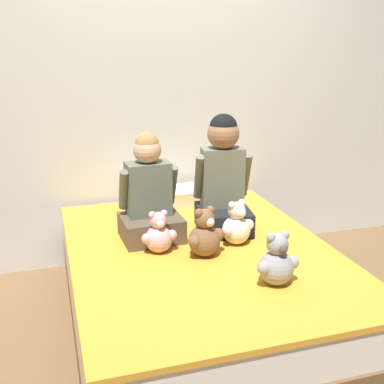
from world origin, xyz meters
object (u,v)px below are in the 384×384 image
child_on_left (149,197)px  teddy_bear_held_by_right_child (237,226)px  teddy_bear_between_children (205,236)px  teddy_bear_at_foot_of_bed (277,262)px  teddy_bear_held_by_left_child (159,235)px  pillow_at_headboard (166,197)px  bed (201,287)px  child_on_right (223,180)px

child_on_left → teddy_bear_held_by_right_child: 0.53m
teddy_bear_between_children → teddy_bear_at_foot_of_bed: size_ratio=1.04×
teddy_bear_at_foot_of_bed → teddy_bear_held_by_left_child: bearing=125.5°
teddy_bear_at_foot_of_bed → pillow_at_headboard: (-0.22, 1.27, -0.06)m
bed → child_on_left: bearing=133.6°
child_on_right → teddy_bear_between_children: size_ratio=2.58×
child_on_left → child_on_right: child_on_right is taller
bed → child_on_right: (0.22, 0.25, 0.55)m
teddy_bear_held_by_left_child → teddy_bear_held_by_right_child: teddy_bear_held_by_right_child is taller
child_on_left → teddy_bear_between_children: bearing=-58.8°
child_on_left → pillow_at_headboard: size_ratio=1.05×
teddy_bear_held_by_left_child → teddy_bear_at_foot_of_bed: teddy_bear_at_foot_of_bed is taller
teddy_bear_held_by_right_child → bed: bearing=164.7°
teddy_bear_held_by_left_child → child_on_left: bearing=86.7°
child_on_right → pillow_at_headboard: (-0.22, 0.53, -0.26)m
child_on_left → pillow_at_headboard: 0.62m
pillow_at_headboard → teddy_bear_at_foot_of_bed: bearing=-80.3°
teddy_bear_held_by_left_child → teddy_bear_between_children: 0.25m
teddy_bear_held_by_left_child → teddy_bear_held_by_right_child: 0.45m
teddy_bear_held_by_right_child → teddy_bear_held_by_left_child: bearing=159.8°
child_on_right → teddy_bear_held_by_left_child: size_ratio=2.95×
teddy_bear_held_by_right_child → teddy_bear_at_foot_of_bed: size_ratio=0.98×
bed → pillow_at_headboard: bearing=90.0°
teddy_bear_held_by_right_child → teddy_bear_between_children: (-0.22, -0.10, 0.01)m
teddy_bear_held_by_left_child → teddy_bear_held_by_right_child: size_ratio=0.92×
teddy_bear_held_by_right_child → child_on_right: bearing=71.0°
teddy_bear_held_by_left_child → teddy_bear_between_children: (0.22, -0.12, 0.01)m
bed → child_on_right: bearing=48.8°
teddy_bear_at_foot_of_bed → bed: bearing=108.3°
child_on_right → teddy_bear_held_by_right_child: size_ratio=2.73×
bed → teddy_bear_at_foot_of_bed: size_ratio=7.15×
child_on_left → teddy_bear_held_by_right_child: size_ratio=2.40×
child_on_left → teddy_bear_held_by_left_child: (0.00, -0.22, -0.15)m
teddy_bear_held_by_right_child → pillow_at_headboard: teddy_bear_held_by_right_child is taller
child_on_left → teddy_bear_held_by_right_child: bearing=-30.4°
teddy_bear_between_children → child_on_right: bearing=35.9°
teddy_bear_between_children → teddy_bear_held_by_left_child: bearing=132.3°
child_on_left → teddy_bear_held_by_left_child: bearing=-92.4°
teddy_bear_held_by_right_child → teddy_bear_at_foot_of_bed: 0.50m
teddy_bear_held_by_left_child → teddy_bear_at_foot_of_bed: size_ratio=0.90×
child_on_right → teddy_bear_between_children: 0.45m
teddy_bear_held_by_left_child → teddy_bear_held_by_right_child: bearing=-5.8°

